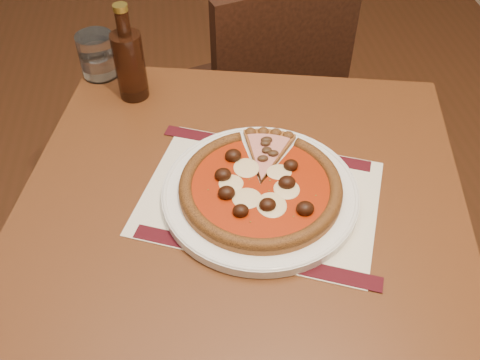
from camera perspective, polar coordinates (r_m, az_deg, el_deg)
name	(u,v)px	position (r m, az deg, el deg)	size (l,w,h in m)	color
table	(241,235)	(1.04, 0.14, -5.89)	(0.96, 0.96, 0.75)	brown
chair_far	(266,90)	(1.64, 2.76, 9.56)	(0.52, 0.52, 0.87)	black
placemat	(260,197)	(0.96, 2.15, -1.87)	(0.41, 0.30, 0.00)	white
plate	(260,194)	(0.95, 2.17, -1.47)	(0.35, 0.35, 0.02)	white
pizza	(260,186)	(0.94, 2.20, -0.66)	(0.29, 0.29, 0.04)	#A05D26
ham_slice	(274,153)	(1.01, 3.63, 2.86)	(0.10, 0.14, 0.02)	#A05D26
water_glass	(97,55)	(1.27, -14.97, 12.73)	(0.08, 0.08, 0.10)	white
bottle	(130,62)	(1.17, -11.70, 12.18)	(0.06, 0.06, 0.21)	#37190D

